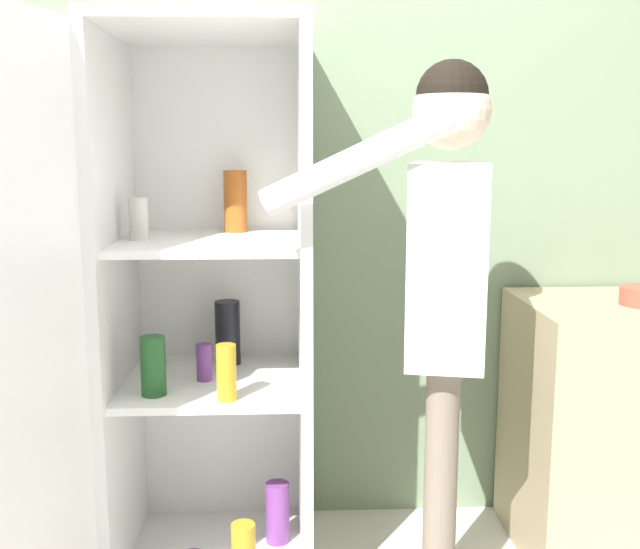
{
  "coord_description": "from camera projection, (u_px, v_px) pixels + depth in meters",
  "views": [
    {
      "loc": [
        0.06,
        -1.8,
        1.42
      ],
      "look_at": [
        0.17,
        0.61,
        1.01
      ],
      "focal_mm": 42.0,
      "sensor_mm": 36.0,
      "label": 1
    }
  ],
  "objects": [
    {
      "name": "wall_back",
      "position": [
        269.0,
        186.0,
        2.76
      ],
      "size": [
        7.0,
        0.06,
        2.55
      ],
      "color": "gray",
      "rests_on": "ground_plane"
    },
    {
      "name": "refrigerator",
      "position": [
        178.0,
        318.0,
        2.36
      ],
      "size": [
        0.87,
        1.26,
        1.8
      ],
      "color": "white",
      "rests_on": "ground_plane"
    },
    {
      "name": "person",
      "position": [
        444.0,
        266.0,
        2.17
      ],
      "size": [
        0.69,
        0.5,
        1.66
      ],
      "color": "#726656",
      "rests_on": "ground_plane"
    },
    {
      "name": "counter",
      "position": [
        631.0,
        428.0,
        2.61
      ],
      "size": [
        0.78,
        0.59,
        0.9
      ],
      "color": "tan",
      "rests_on": "ground_plane"
    }
  ]
}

